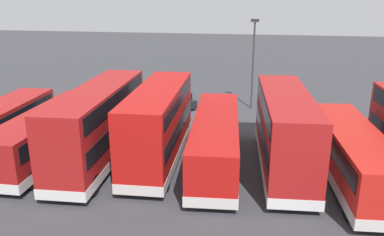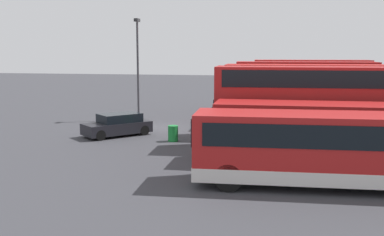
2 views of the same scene
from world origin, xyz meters
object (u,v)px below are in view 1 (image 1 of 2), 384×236
at_px(bus_single_deck_second, 352,154).
at_px(bus_single_deck_fourth, 216,139).
at_px(bus_single_deck_seventh, 48,133).
at_px(lamp_post_tall, 253,57).
at_px(bus_double_decker_fifth, 159,123).
at_px(bus_double_decker_sixth, 99,122).
at_px(waste_bin_yellow, 153,113).
at_px(bus_double_decker_third, 285,130).
at_px(car_hatchback_silver, 176,99).

relative_size(bus_single_deck_second, bus_single_deck_fourth, 0.93).
xyz_separation_m(bus_single_deck_second, bus_single_deck_seventh, (17.88, -0.31, 0.00)).
xyz_separation_m(bus_single_deck_fourth, lamp_post_tall, (-1.74, -12.68, 2.96)).
xyz_separation_m(bus_double_decker_fifth, bus_double_decker_sixth, (3.55, 0.53, 0.00)).
distance_m(bus_single_deck_seventh, waste_bin_yellow, 9.77).
distance_m(bus_double_decker_fifth, waste_bin_yellow, 8.68).
relative_size(bus_single_deck_fourth, bus_double_decker_sixth, 1.00).
distance_m(bus_single_deck_fourth, bus_double_decker_fifth, 3.56).
bearing_deg(bus_double_decker_third, bus_single_deck_second, 164.56).
distance_m(bus_single_deck_second, lamp_post_tall, 15.14).
bearing_deg(bus_double_decker_third, bus_single_deck_seventh, 2.70).
bearing_deg(car_hatchback_silver, bus_single_deck_second, 134.19).
bearing_deg(bus_double_decker_fifth, waste_bin_yellow, -71.85).
relative_size(bus_double_decker_fifth, bus_double_decker_sixth, 0.89).
xyz_separation_m(bus_double_decker_sixth, bus_single_deck_seventh, (3.35, 0.15, -0.83)).
relative_size(bus_double_decker_fifth, car_hatchback_silver, 2.43).
height_order(bus_single_deck_fourth, bus_double_decker_fifth, bus_double_decker_fifth).
xyz_separation_m(bus_single_deck_second, lamp_post_tall, (5.77, -13.69, 2.96)).
relative_size(bus_single_deck_fourth, car_hatchback_silver, 2.73).
bearing_deg(bus_double_decker_sixth, bus_double_decker_fifth, -171.48).
xyz_separation_m(bus_double_decker_fifth, lamp_post_tall, (-5.21, -12.69, 2.14)).
relative_size(bus_double_decker_third, car_hatchback_silver, 2.47).
distance_m(bus_double_decker_third, bus_double_decker_sixth, 10.97).
bearing_deg(car_hatchback_silver, bus_double_decker_sixth, 80.94).
height_order(bus_single_deck_second, bus_single_deck_fourth, same).
bearing_deg(bus_double_decker_sixth, waste_bin_yellow, -96.11).
distance_m(lamp_post_tall, waste_bin_yellow, 10.01).
height_order(bus_single_deck_fourth, lamp_post_tall, lamp_post_tall).
distance_m(bus_double_decker_sixth, lamp_post_tall, 16.00).
bearing_deg(bus_double_decker_sixth, bus_single_deck_second, 178.17).
bearing_deg(bus_single_deck_fourth, bus_single_deck_seventh, 3.85).
xyz_separation_m(car_hatchback_silver, lamp_post_tall, (-6.78, -0.78, 3.88)).
distance_m(car_hatchback_silver, waste_bin_yellow, 4.03).
bearing_deg(bus_double_decker_sixth, bus_double_decker_third, -177.26).
bearing_deg(lamp_post_tall, bus_double_decker_third, 99.81).
height_order(bus_double_decker_sixth, lamp_post_tall, lamp_post_tall).
xyz_separation_m(bus_single_deck_seventh, lamp_post_tall, (-12.11, -13.37, 2.96)).
bearing_deg(bus_single_deck_second, bus_single_deck_seventh, -1.00).
relative_size(bus_single_deck_fourth, bus_double_decker_fifth, 1.12).
bearing_deg(waste_bin_yellow, lamp_post_tall, -149.26).
height_order(lamp_post_tall, waste_bin_yellow, lamp_post_tall).
bearing_deg(bus_single_deck_fourth, bus_double_decker_sixth, 4.47).
bearing_deg(bus_single_deck_seventh, bus_double_decker_fifth, -174.36).
xyz_separation_m(bus_single_deck_second, bus_double_decker_fifth, (10.98, -0.99, 0.83)).
distance_m(bus_single_deck_seventh, car_hatchback_silver, 13.71).
bearing_deg(bus_single_deck_second, bus_double_decker_sixth, -1.83).
bearing_deg(bus_single_deck_seventh, lamp_post_tall, -132.16).
bearing_deg(bus_double_decker_third, bus_single_deck_fourth, -0.35).
height_order(bus_double_decker_third, lamp_post_tall, lamp_post_tall).
xyz_separation_m(bus_double_decker_third, bus_double_decker_sixth, (10.95, 0.52, 0.00)).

